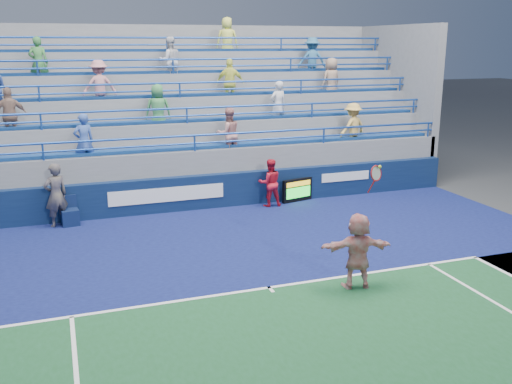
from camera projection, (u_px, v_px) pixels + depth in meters
name	position (u px, v px, depth m)	size (l,w,h in m)	color
ground	(269.00, 288.00, 12.37)	(120.00, 120.00, 0.00)	#333538
sponsor_wall	(198.00, 192.00, 18.16)	(18.00, 0.32, 1.10)	#0A1A3C
bleacher_stand	(173.00, 143.00, 21.35)	(18.00, 5.62, 6.13)	slate
serve_speed_board	(297.00, 190.00, 19.04)	(1.13, 0.39, 0.79)	black
judge_chair	(70.00, 216.00, 16.60)	(0.54, 0.54, 0.86)	#0D1A40
tennis_player	(358.00, 251.00, 12.23)	(1.63, 0.80, 2.70)	white
line_judge	(56.00, 195.00, 16.33)	(0.68, 0.45, 1.87)	#131636
ball_girl	(270.00, 183.00, 18.42)	(0.76, 0.59, 1.56)	red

